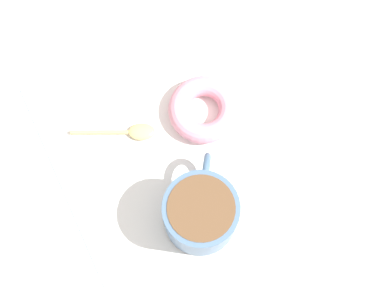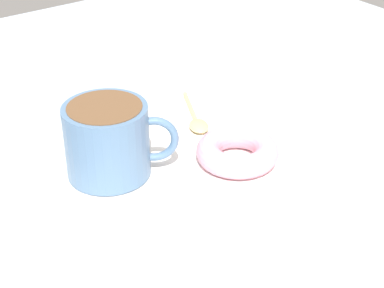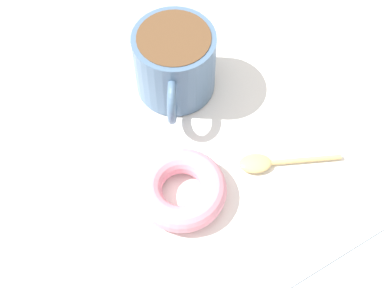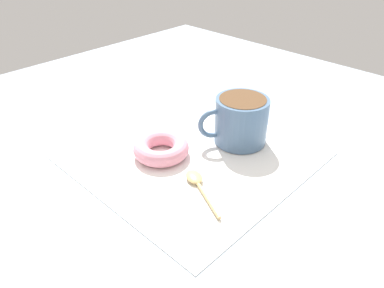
{
  "view_description": "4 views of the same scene",
  "coord_description": "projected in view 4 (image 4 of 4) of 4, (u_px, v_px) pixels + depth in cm",
  "views": [
    {
      "loc": [
        22.02,
        -10.64,
        82.51
      ],
      "look_at": [
        0.76,
        -0.56,
        2.3
      ],
      "focal_mm": 60.0,
      "sensor_mm": 36.0,
      "label": 1
    },
    {
      "loc": [
        38.0,
        50.3,
        39.99
      ],
      "look_at": [
        0.76,
        -0.56,
        2.3
      ],
      "focal_mm": 60.0,
      "sensor_mm": 36.0,
      "label": 2
    },
    {
      "loc": [
        -24.51,
        14.39,
        51.85
      ],
      "look_at": [
        0.76,
        -0.56,
        2.3
      ],
      "focal_mm": 50.0,
      "sensor_mm": 36.0,
      "label": 3
    },
    {
      "loc": [
        -37.55,
        -37.66,
        36.17
      ],
      "look_at": [
        0.76,
        -0.56,
        2.3
      ],
      "focal_mm": 35.0,
      "sensor_mm": 36.0,
      "label": 4
    }
  ],
  "objects": [
    {
      "name": "spoon",
      "position": [
        197.0,
        182.0,
        0.57
      ],
      "size": [
        6.17,
        10.93,
        0.9
      ],
      "color": "#D8B772",
      "rests_on": "napkin"
    },
    {
      "name": "donut",
      "position": [
        161.0,
        148.0,
        0.63
      ],
      "size": [
        9.49,
        9.49,
        2.72
      ],
      "primitive_type": "torus",
      "color": "pink",
      "rests_on": "napkin"
    },
    {
      "name": "napkin",
      "position": [
        192.0,
        155.0,
        0.64
      ],
      "size": [
        35.6,
        35.6,
        0.3
      ],
      "primitive_type": "cube",
      "rotation": [
        0.0,
        0.0,
        0.0
      ],
      "color": "white",
      "rests_on": "ground_plane"
    },
    {
      "name": "coffee_cup",
      "position": [
        240.0,
        120.0,
        0.66
      ],
      "size": [
        11.54,
        9.31,
        8.35
      ],
      "color": "slate",
      "rests_on": "napkin"
    },
    {
      "name": "ground_plane",
      "position": [
        187.0,
        161.0,
        0.65
      ],
      "size": [
        120.0,
        120.0,
        2.0
      ],
      "primitive_type": "cube",
      "color": "#99A8B7"
    }
  ]
}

